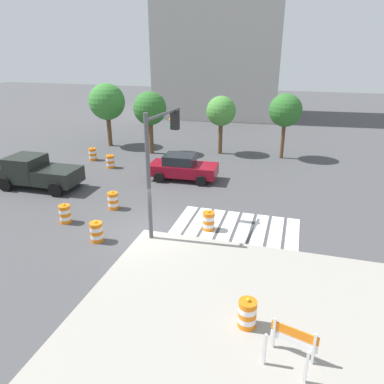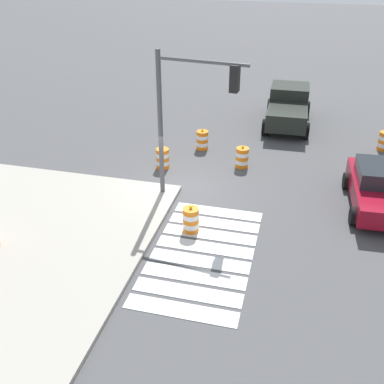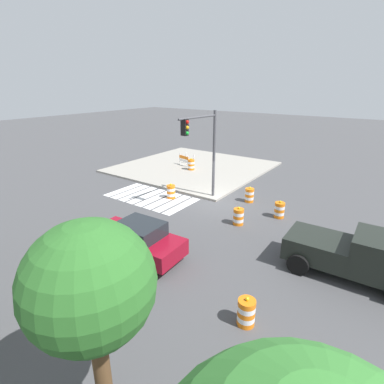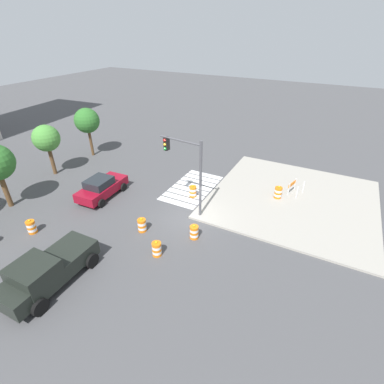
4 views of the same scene
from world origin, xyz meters
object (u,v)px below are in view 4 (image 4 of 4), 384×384
(traffic_barrel_lane_center, at_px, (157,249))
(traffic_barrel_on_sidewalk, at_px, (278,193))
(pickup_truck, at_px, (46,272))
(traffic_barrel_near_corner, at_px, (142,225))
(construction_barricade, at_px, (294,186))
(street_tree_corner_lot, at_px, (46,139))
(traffic_barrel_median_near, at_px, (193,191))
(traffic_barrel_median_far, at_px, (31,227))
(traffic_light_pole, at_px, (186,163))
(sports_car, at_px, (102,187))
(traffic_barrel_far_curb, at_px, (194,232))
(street_tree_streetside_mid, at_px, (87,121))

(traffic_barrel_lane_center, distance_m, traffic_barrel_on_sidewalk, 10.73)
(pickup_truck, bearing_deg, traffic_barrel_near_corner, -14.55)
(construction_barricade, relative_size, street_tree_corner_lot, 0.31)
(traffic_barrel_lane_center, bearing_deg, traffic_barrel_near_corner, 55.43)
(traffic_barrel_median_near, xyz_separation_m, traffic_barrel_median_far, (-8.91, 7.21, 0.00))
(traffic_light_pole, bearing_deg, street_tree_corner_lot, 90.67)
(traffic_barrel_median_near, bearing_deg, sports_car, 117.33)
(traffic_barrel_far_curb, bearing_deg, construction_barricade, -28.11)
(traffic_barrel_median_near, distance_m, traffic_barrel_median_far, 11.46)
(traffic_barrel_lane_center, relative_size, street_tree_streetside_mid, 0.21)
(sports_car, xyz_separation_m, traffic_barrel_median_near, (3.28, -6.34, -0.36))
(pickup_truck, relative_size, street_tree_corner_lot, 1.15)
(traffic_barrel_on_sidewalk, xyz_separation_m, street_tree_streetside_mid, (-0.12, 19.07, 3.00))
(sports_car, bearing_deg, traffic_barrel_far_curb, -97.87)
(pickup_truck, distance_m, traffic_barrel_far_curb, 8.51)
(pickup_truck, distance_m, street_tree_streetside_mid, 17.70)
(traffic_light_pole, bearing_deg, pickup_truck, 161.75)
(pickup_truck, height_order, traffic_barrel_near_corner, pickup_truck)
(construction_barricade, height_order, street_tree_streetside_mid, street_tree_streetside_mid)
(traffic_barrel_median_far, height_order, traffic_barrel_far_curb, same)
(traffic_barrel_median_near, distance_m, traffic_light_pole, 4.08)
(sports_car, xyz_separation_m, construction_barricade, (7.28, -13.29, -0.09))
(pickup_truck, height_order, street_tree_corner_lot, street_tree_corner_lot)
(sports_car, distance_m, traffic_barrel_on_sidewalk, 13.72)
(traffic_barrel_near_corner, bearing_deg, pickup_truck, 165.45)
(traffic_barrel_on_sidewalk, relative_size, traffic_light_pole, 0.19)
(traffic_barrel_near_corner, bearing_deg, traffic_barrel_median_far, 119.04)
(traffic_barrel_on_sidewalk, bearing_deg, traffic_barrel_near_corner, 139.29)
(sports_car, xyz_separation_m, traffic_barrel_near_corner, (-2.15, -5.39, -0.36))
(traffic_barrel_lane_center, bearing_deg, traffic_light_pole, 7.34)
(traffic_barrel_lane_center, bearing_deg, traffic_barrel_on_sidewalk, -26.77)
(sports_car, relative_size, street_tree_streetside_mid, 0.90)
(street_tree_corner_lot, bearing_deg, traffic_barrel_median_near, -80.17)
(construction_barricade, bearing_deg, pickup_truck, 148.49)
(traffic_barrel_median_near, xyz_separation_m, street_tree_corner_lot, (-2.25, 13.01, 2.87))
(construction_barricade, bearing_deg, street_tree_corner_lot, 107.40)
(traffic_barrel_far_curb, xyz_separation_m, street_tree_corner_lot, (2.23, 15.42, 2.87))
(traffic_barrel_median_near, height_order, traffic_barrel_lane_center, same)
(sports_car, relative_size, traffic_barrel_lane_center, 4.30)
(pickup_truck, bearing_deg, traffic_barrel_median_far, 61.94)
(traffic_barrel_lane_center, relative_size, traffic_barrel_on_sidewalk, 1.00)
(traffic_barrel_lane_center, distance_m, traffic_light_pole, 5.95)
(sports_car, relative_size, street_tree_corner_lot, 0.97)
(sports_car, xyz_separation_m, street_tree_corner_lot, (1.02, 6.67, 2.51))
(traffic_light_pole, relative_size, street_tree_streetside_mid, 1.13)
(traffic_barrel_far_curb, distance_m, street_tree_corner_lot, 15.85)
(pickup_truck, bearing_deg, street_tree_corner_lot, 48.91)
(traffic_barrel_far_curb, bearing_deg, street_tree_corner_lot, 81.76)
(traffic_barrel_near_corner, distance_m, traffic_barrel_far_curb, 3.49)
(traffic_barrel_median_far, distance_m, traffic_barrel_lane_center, 8.64)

